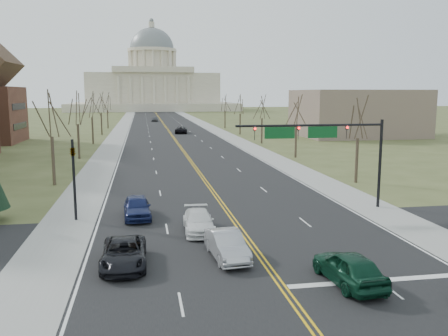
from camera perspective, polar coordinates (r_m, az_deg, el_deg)
name	(u,v)px	position (r m, az deg, el deg)	size (l,w,h in m)	color
ground	(277,280)	(24.63, 6.40, -13.20)	(600.00, 600.00, 0.00)	#434C26
road	(166,127)	(132.36, -6.98, 4.89)	(20.00, 380.00, 0.01)	black
cross_road	(250,243)	(30.08, 3.19, -8.98)	(120.00, 14.00, 0.01)	black
sidewalk_left	(122,128)	(132.31, -12.20, 4.76)	(4.00, 380.00, 0.03)	gray
sidewalk_right	(209,127)	(133.49, -1.81, 4.99)	(4.00, 380.00, 0.03)	gray
center_line	(166,127)	(132.36, -6.98, 4.90)	(0.42, 380.00, 0.01)	gold
edge_line_left	(130,128)	(132.24, -11.24, 4.79)	(0.15, 380.00, 0.01)	silver
edge_line_right	(201,127)	(133.20, -2.76, 4.98)	(0.15, 380.00, 0.01)	silver
stop_bar	(379,280)	(25.56, 18.16, -12.72)	(9.50, 0.50, 0.01)	silver
capitol	(153,84)	(271.91, -8.55, 9.91)	(90.00, 60.00, 50.00)	beige
signal_mast	(322,138)	(38.18, 11.68, 3.51)	(12.12, 0.44, 7.20)	black
signal_left	(74,171)	(36.16, -17.64, -0.29)	(0.32, 0.36, 6.00)	black
tree_r_0	(358,120)	(50.94, 15.87, 5.57)	(3.74, 3.74, 8.50)	#34281E
tree_l_0	(51,117)	(50.74, -20.12, 5.80)	(3.96, 3.96, 9.00)	#34281E
tree_r_1	(297,112)	(69.50, 8.72, 6.63)	(3.74, 3.74, 8.50)	#34281E
tree_l_1	(77,110)	(70.49, -17.25, 6.68)	(3.96, 3.96, 9.00)	#34281E
tree_r_2	(262,108)	(88.69, 4.60, 7.18)	(3.74, 3.74, 8.50)	#34281E
tree_l_2	(92,106)	(90.36, -15.64, 7.16)	(3.96, 3.96, 9.00)	#34281E
tree_r_3	(240,105)	(108.17, 1.96, 7.52)	(3.74, 3.74, 8.50)	#34281E
tree_l_3	(101,104)	(110.27, -14.61, 7.47)	(3.96, 3.96, 9.00)	#34281E
tree_r_4	(225,104)	(127.81, 0.12, 7.75)	(3.74, 3.74, 8.50)	#34281E
tree_l_4	(107,102)	(130.21, -13.89, 7.69)	(3.96, 3.96, 9.00)	#34281E
bldg_right_mass	(357,113)	(108.44, 15.70, 6.38)	(25.00, 20.00, 10.00)	#7A6757
car_nb_inner_lead	(349,268)	(24.42, 14.80, -11.51)	(1.98, 4.91, 1.67)	#0B3120
car_sb_inner_lead	(227,245)	(27.11, 0.34, -9.26)	(1.64, 4.71, 1.55)	#9D9FA5
car_sb_outer_lead	(124,253)	(26.56, -11.95, -9.99)	(2.38, 5.15, 1.43)	black
car_sb_inner_second	(199,221)	(32.21, -3.07, -6.44)	(1.98, 4.86, 1.41)	white
car_sb_outer_second	(137,207)	(36.22, -10.41, -4.63)	(1.97, 4.89, 1.67)	#161F4D
car_far_nb	(181,130)	(111.88, -5.18, 4.61)	(2.75, 5.97, 1.66)	black
car_far_sb	(155,119)	(159.67, -8.33, 5.84)	(1.89, 4.69, 1.60)	#4A4B51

